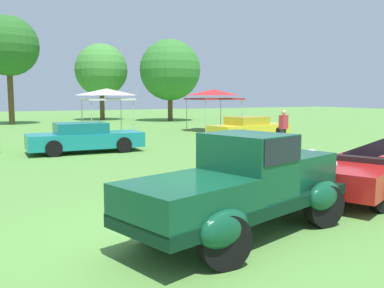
# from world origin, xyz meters

# --- Properties ---
(ground_plane) EXTENTS (120.00, 120.00, 0.00)m
(ground_plane) POSITION_xyz_m (0.00, 0.00, 0.00)
(ground_plane) COLOR #568C3D
(feature_pickup_truck) EXTENTS (4.65, 2.76, 1.70)m
(feature_pickup_truck) POSITION_xyz_m (0.75, -0.28, 0.87)
(feature_pickup_truck) COLOR black
(feature_pickup_truck) RESTS_ON ground_plane
(neighbor_convertible) EXTENTS (4.80, 3.37, 1.40)m
(neighbor_convertible) POSITION_xyz_m (5.00, 0.89, 0.58)
(neighbor_convertible) COLOR red
(neighbor_convertible) RESTS_ON ground_plane
(show_car_teal) EXTENTS (4.59, 1.77, 1.22)m
(show_car_teal) POSITION_xyz_m (0.64, 11.16, 0.60)
(show_car_teal) COLOR teal
(show_car_teal) RESTS_ON ground_plane
(show_car_yellow) EXTENTS (4.81, 2.51, 1.22)m
(show_car_yellow) POSITION_xyz_m (9.51, 12.30, 0.60)
(show_car_yellow) COLOR yellow
(show_car_yellow) RESTS_ON ground_plane
(spectator_near_truck) EXTENTS (0.45, 0.35, 1.69)m
(spectator_near_truck) POSITION_xyz_m (8.79, 8.61, 0.91)
(spectator_near_truck) COLOR #383838
(spectator_near_truck) RESTS_ON ground_plane
(canopy_tent_center_field) EXTENTS (2.62, 2.62, 2.71)m
(canopy_tent_center_field) POSITION_xyz_m (3.35, 17.55, 2.42)
(canopy_tent_center_field) COLOR #B7B7BC
(canopy_tent_center_field) RESTS_ON ground_plane
(canopy_tent_right_field) EXTENTS (2.94, 2.94, 2.71)m
(canopy_tent_right_field) POSITION_xyz_m (10.52, 17.84, 2.42)
(canopy_tent_right_field) COLOR #B7B7BC
(canopy_tent_right_field) RESTS_ON ground_plane
(treeline_mid_left) EXTENTS (4.70, 4.70, 8.54)m
(treeline_mid_left) POSITION_xyz_m (-0.90, 30.35, 6.16)
(treeline_mid_left) COLOR brown
(treeline_mid_left) RESTS_ON ground_plane
(treeline_center) EXTENTS (4.89, 4.89, 7.14)m
(treeline_center) POSITION_xyz_m (7.19, 33.25, 4.67)
(treeline_center) COLOR brown
(treeline_center) RESTS_ON ground_plane
(treeline_mid_right) EXTENTS (5.50, 5.50, 7.36)m
(treeline_mid_right) POSITION_xyz_m (12.42, 29.16, 4.59)
(treeline_mid_right) COLOR brown
(treeline_mid_right) RESTS_ON ground_plane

